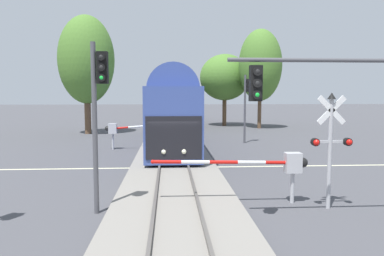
# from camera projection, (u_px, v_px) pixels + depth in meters

# --- Properties ---
(ground_plane) EXTENTS (220.00, 220.00, 0.00)m
(ground_plane) POSITION_uv_depth(u_px,v_px,m) (174.00, 168.00, 19.44)
(ground_plane) COLOR #47474C
(road_centre_stripe) EXTENTS (44.00, 0.20, 0.01)m
(road_centre_stripe) POSITION_uv_depth(u_px,v_px,m) (174.00, 167.00, 19.44)
(road_centre_stripe) COLOR beige
(road_centre_stripe) RESTS_ON ground
(railway_track) EXTENTS (4.40, 80.00, 0.32)m
(railway_track) POSITION_uv_depth(u_px,v_px,m) (174.00, 166.00, 19.43)
(railway_track) COLOR gray
(railway_track) RESTS_ON ground
(commuter_train) EXTENTS (3.04, 42.07, 5.16)m
(commuter_train) POSITION_uv_depth(u_px,v_px,m) (171.00, 104.00, 37.46)
(commuter_train) COLOR #384C93
(commuter_train) RESTS_ON railway_track
(crossing_gate_near) EXTENTS (5.50, 0.40, 1.80)m
(crossing_gate_near) POSITION_uv_depth(u_px,v_px,m) (277.00, 164.00, 13.01)
(crossing_gate_near) COLOR #B7B7BC
(crossing_gate_near) RESTS_ON ground
(crossing_signal_mast) EXTENTS (1.36, 0.44, 3.90)m
(crossing_signal_mast) POSITION_uv_depth(u_px,v_px,m) (331.00, 139.00, 12.29)
(crossing_signal_mast) COLOR #B2B2B7
(crossing_signal_mast) RESTS_ON ground
(crossing_gate_far) EXTENTS (5.93, 0.40, 1.91)m
(crossing_gate_far) POSITION_uv_depth(u_px,v_px,m) (122.00, 129.00, 25.61)
(crossing_gate_far) COLOR #B7B7BC
(crossing_gate_far) RESTS_ON ground
(traffic_signal_far_side) EXTENTS (0.53, 0.38, 5.27)m
(traffic_signal_far_side) POSITION_uv_depth(u_px,v_px,m) (247.00, 98.00, 28.71)
(traffic_signal_far_side) COLOR #4C4C51
(traffic_signal_far_side) RESTS_ON ground
(traffic_signal_near_right) EXTENTS (5.77, 0.38, 5.05)m
(traffic_signal_near_right) POSITION_uv_depth(u_px,v_px,m) (356.00, 95.00, 10.60)
(traffic_signal_near_right) COLOR #4C4C51
(traffic_signal_near_right) RESTS_ON ground
(traffic_signal_median) EXTENTS (0.53, 0.38, 5.47)m
(traffic_signal_median) POSITION_uv_depth(u_px,v_px,m) (98.00, 100.00, 11.70)
(traffic_signal_median) COLOR #4C4C51
(traffic_signal_median) RESTS_ON ground
(oak_behind_train) EXTENTS (5.23, 5.23, 11.16)m
(oak_behind_train) POSITION_uv_depth(u_px,v_px,m) (86.00, 60.00, 35.00)
(oak_behind_train) COLOR brown
(oak_behind_train) RESTS_ON ground
(elm_centre_background) EXTENTS (5.86, 5.86, 8.45)m
(elm_centre_background) POSITION_uv_depth(u_px,v_px,m) (225.00, 77.00, 43.85)
(elm_centre_background) COLOR brown
(elm_centre_background) RESTS_ON ground
(oak_far_right) EXTENTS (4.69, 4.69, 10.81)m
(oak_far_right) POSITION_uv_depth(u_px,v_px,m) (260.00, 65.00, 40.50)
(oak_far_right) COLOR brown
(oak_far_right) RESTS_ON ground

